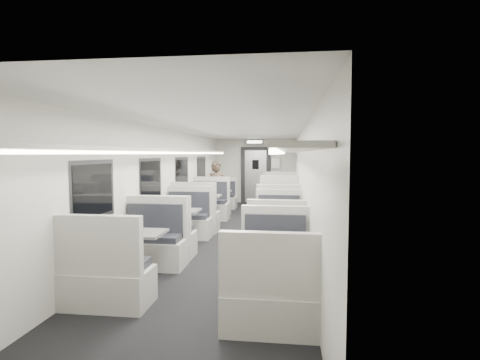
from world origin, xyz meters
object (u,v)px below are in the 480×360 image
(booth_left_a, at_px, (218,201))
(booth_right_c, at_px, (278,231))
(booth_right_d, at_px, (273,274))
(passenger, at_px, (217,190))
(booth_left_b, at_px, (203,210))
(booth_left_c, at_px, (178,227))
(vestibule_door, at_px, (256,175))
(booth_left_d, at_px, (133,257))
(booth_right_a, at_px, (281,201))
(booth_right_b, at_px, (280,211))
(exit_sign, at_px, (255,142))

(booth_left_a, height_order, booth_right_c, booth_right_c)
(booth_right_d, xyz_separation_m, passenger, (-1.83, 6.02, 0.45))
(booth_left_b, relative_size, booth_left_c, 1.06)
(booth_left_b, distance_m, booth_right_d, 5.26)
(booth_right_c, distance_m, vestibule_door, 6.92)
(booth_left_a, height_order, booth_left_d, booth_left_d)
(booth_left_c, bearing_deg, booth_right_a, 64.85)
(booth_left_d, bearing_deg, booth_left_b, 90.00)
(passenger, distance_m, vestibule_door, 3.52)
(booth_left_b, height_order, booth_right_c, booth_left_b)
(booth_left_c, height_order, booth_right_c, booth_left_c)
(booth_left_d, height_order, vestibule_door, vestibule_door)
(booth_right_d, bearing_deg, booth_right_b, 90.00)
(booth_left_c, height_order, exit_sign, exit_sign)
(booth_right_a, height_order, vestibule_door, vestibule_door)
(booth_right_d, distance_m, exit_sign, 9.20)
(vestibule_door, distance_m, exit_sign, 1.33)
(booth_left_d, xyz_separation_m, booth_right_c, (2.00, 2.18, -0.02))
(booth_left_d, height_order, exit_sign, exit_sign)
(booth_left_d, bearing_deg, booth_left_a, 90.00)
(booth_right_b, relative_size, booth_right_c, 1.06)
(booth_right_a, distance_m, vestibule_door, 2.81)
(passenger, bearing_deg, booth_left_c, -115.05)
(vestibule_door, bearing_deg, booth_right_b, -77.21)
(booth_left_b, relative_size, passenger, 1.37)
(booth_left_c, distance_m, vestibule_door, 6.91)
(booth_right_b, distance_m, booth_right_c, 2.41)
(booth_right_b, height_order, booth_right_d, booth_right_b)
(booth_right_a, height_order, booth_right_d, booth_right_a)
(vestibule_door, height_order, exit_sign, exit_sign)
(booth_left_c, distance_m, booth_right_a, 4.71)
(passenger, relative_size, vestibule_door, 0.78)
(passenger, xyz_separation_m, exit_sign, (0.83, 2.92, 1.47))
(booth_left_b, distance_m, booth_right_b, 2.01)
(booth_right_a, xyz_separation_m, booth_right_b, (0.00, -1.86, -0.03))
(booth_right_a, xyz_separation_m, booth_right_c, (0.00, -4.27, -0.06))
(booth_right_a, bearing_deg, booth_right_b, -90.00)
(booth_right_a, xyz_separation_m, exit_sign, (-1.00, 2.06, 1.86))
(booth_right_b, bearing_deg, booth_right_a, 90.00)
(booth_right_d, bearing_deg, booth_left_c, 127.33)
(exit_sign, bearing_deg, booth_right_b, -75.68)
(booth_left_a, bearing_deg, booth_left_c, -90.00)
(booth_left_d, xyz_separation_m, booth_right_b, (2.00, 4.59, -0.00))
(booth_left_c, distance_m, booth_left_d, 2.19)
(booth_left_b, bearing_deg, booth_right_a, 45.19)
(exit_sign, bearing_deg, booth_left_d, -96.70)
(booth_left_b, distance_m, booth_left_c, 2.25)
(booth_left_d, bearing_deg, booth_right_d, -12.26)
(booth_left_b, distance_m, booth_right_c, 3.01)
(booth_left_a, bearing_deg, booth_right_a, -7.23)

